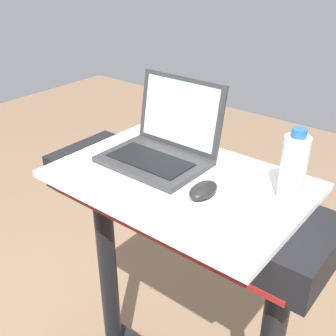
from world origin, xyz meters
The scene contains 4 objects.
desk_board centered at (0.00, 0.70, 1.09)m, with size 0.71×0.48×0.02m, color white.
laptop centered at (-0.11, 0.76, 1.15)m, with size 0.31×0.26×0.23m.
computer_mouse centered at (0.11, 0.66, 1.12)m, with size 0.06×0.10×0.03m, color black.
water_bottle centered at (0.29, 0.78, 1.19)m, with size 0.07×0.07×0.20m.
Camera 1 is at (0.62, -0.13, 1.68)m, focal length 44.73 mm.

